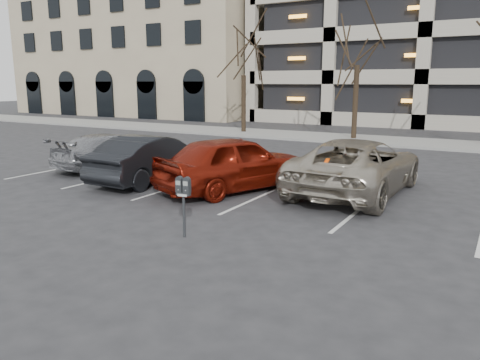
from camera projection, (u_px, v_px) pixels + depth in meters
name	position (u px, v px, depth m)	size (l,w,h in m)	color
ground	(276.00, 220.00, 10.83)	(140.00, 140.00, 0.00)	#28282B
sidewalk	(410.00, 142.00, 24.36)	(80.00, 4.00, 0.12)	gray
stall_lines	(267.00, 193.00, 13.46)	(16.90, 5.20, 0.00)	silver
office_building	(159.00, 39.00, 48.38)	(26.00, 16.20, 15.00)	tan
tree_a	(244.00, 39.00, 28.12)	(3.47, 3.47, 7.89)	black
tree_b	(360.00, 17.00, 24.52)	(3.95, 3.95, 8.97)	black
parking_meter	(183.00, 192.00, 9.48)	(0.33, 0.16, 1.25)	black
suv_silver	(357.00, 166.00, 13.36)	(2.77, 5.75, 1.59)	#BDB3A0
car_red	(235.00, 163.00, 13.71)	(1.94, 4.83, 1.64)	maroon
car_dark	(152.00, 158.00, 15.00)	(1.58, 4.53, 1.49)	black
car_silver	(111.00, 151.00, 17.29)	(1.82, 4.47, 1.30)	#929499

